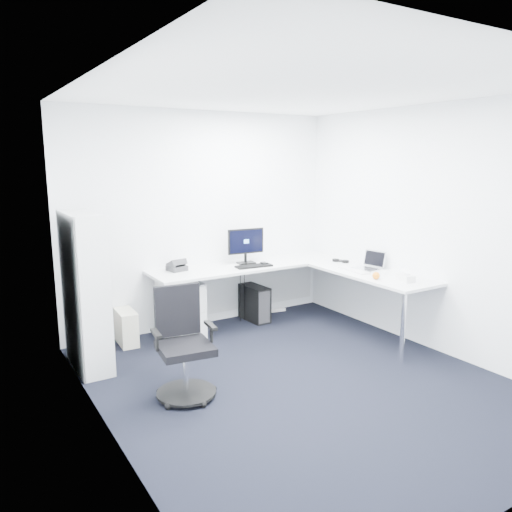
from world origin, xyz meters
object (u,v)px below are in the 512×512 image
task_chair (185,345)px  laptop (366,261)px  bookshelf (85,291)px  monitor (246,246)px  l_desk (269,300)px

task_chair → laptop: size_ratio=3.19×
bookshelf → task_chair: bearing=-63.8°
bookshelf → task_chair: size_ratio=1.61×
bookshelf → monitor: bookshelf is taller
bookshelf → laptop: 3.23m
monitor → bookshelf: bearing=-164.5°
l_desk → bookshelf: size_ratio=1.69×
task_chair → monitor: size_ratio=2.04×
bookshelf → monitor: (2.09, 0.36, 0.22)m
l_desk → monitor: size_ratio=5.58×
bookshelf → monitor: size_ratio=3.30×
l_desk → monitor: monitor is taller
task_chair → monitor: (1.52, 1.52, 0.53)m
bookshelf → task_chair: (0.57, -1.16, -0.30)m
task_chair → monitor: 2.21m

